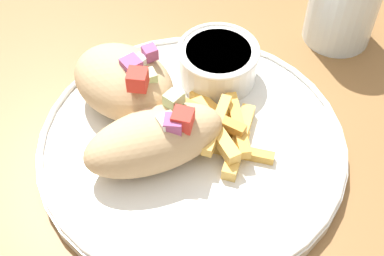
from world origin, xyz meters
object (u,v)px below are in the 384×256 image
Objects in this scene: pita_sandwich_near at (155,139)px; pita_sandwich_far at (124,82)px; fries_pile at (221,129)px; sauce_ramekin at (218,61)px; water_glass at (344,4)px; plate at (192,144)px.

pita_sandwich_near is 1.08× the size of pita_sandwich_far.
pita_sandwich_far is 0.10m from fries_pile.
fries_pile is 0.08m from sauce_ramekin.
water_glass reaches higher than sauce_ramekin.
fries_pile is at bearing 11.77° from pita_sandwich_far.
fries_pile is at bearing 15.14° from plate.
pita_sandwich_near is at bearing -153.02° from fries_pile.
pita_sandwich_far is 1.30× the size of water_glass.
pita_sandwich_far is at bearing 93.47° from pita_sandwich_near.
pita_sandwich_far is (-0.07, 0.04, 0.04)m from plate.
pita_sandwich_near is 1.40× the size of water_glass.
pita_sandwich_near is (-0.03, -0.02, 0.03)m from plate.
sauce_ramekin reaches higher than fries_pile.
pita_sandwich_near is 1.70× the size of sauce_ramekin.
pita_sandwich_far reaches higher than sauce_ramekin.
pita_sandwich_far is 0.10m from sauce_ramekin.
fries_pile is (0.06, 0.03, -0.02)m from pita_sandwich_near.
water_glass is at bearing 63.45° from pita_sandwich_far.
pita_sandwich_near is at bearing -132.86° from water_glass.
sauce_ramekin is at bearing 59.00° from pita_sandwich_far.
sauce_ramekin is at bearing 38.49° from pita_sandwich_near.
plate is 2.69× the size of fries_pile.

